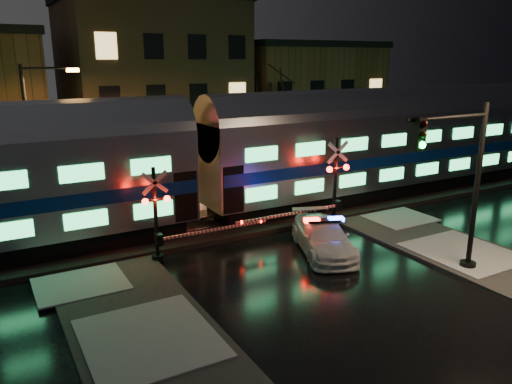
% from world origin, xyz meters
% --- Properties ---
extents(ground, '(120.00, 120.00, 0.00)m').
position_xyz_m(ground, '(0.00, 0.00, 0.00)').
color(ground, black).
rests_on(ground, ground).
extents(ballast, '(90.00, 4.20, 0.24)m').
position_xyz_m(ballast, '(0.00, 5.00, 0.12)').
color(ballast, black).
rests_on(ballast, ground).
extents(building_mid, '(12.00, 11.00, 11.50)m').
position_xyz_m(building_mid, '(2.00, 22.50, 5.75)').
color(building_mid, brown).
rests_on(building_mid, ground).
extents(building_right, '(12.00, 10.00, 8.50)m').
position_xyz_m(building_right, '(15.00, 22.00, 4.25)').
color(building_right, brown).
rests_on(building_right, ground).
extents(train, '(51.00, 3.12, 5.92)m').
position_xyz_m(train, '(-1.67, 5.00, 3.38)').
color(train, black).
rests_on(train, ballast).
extents(police_car, '(3.36, 4.96, 1.49)m').
position_xyz_m(police_car, '(1.72, -0.01, 0.67)').
color(police_car, white).
rests_on(police_car, ground).
extents(crossing_signal_right, '(5.94, 0.66, 4.21)m').
position_xyz_m(crossing_signal_right, '(3.76, 2.31, 1.74)').
color(crossing_signal_right, black).
rests_on(crossing_signal_right, ground).
extents(crossing_signal_left, '(5.30, 0.63, 3.75)m').
position_xyz_m(crossing_signal_left, '(-4.07, 2.30, 1.55)').
color(crossing_signal_left, black).
rests_on(crossing_signal_left, ground).
extents(traffic_light, '(4.01, 0.71, 6.20)m').
position_xyz_m(traffic_light, '(4.47, -4.05, 3.30)').
color(traffic_light, black).
rests_on(traffic_light, ground).
extents(streetlight, '(2.48, 0.26, 7.43)m').
position_xyz_m(streetlight, '(-7.72, 9.00, 4.28)').
color(streetlight, black).
rests_on(streetlight, ground).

